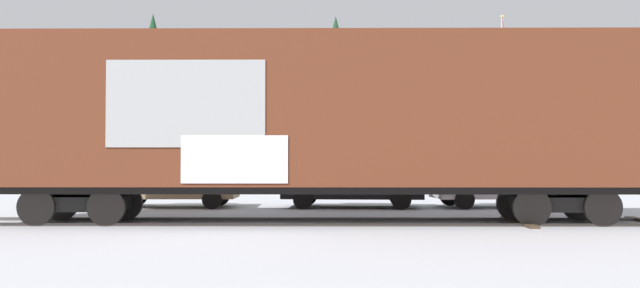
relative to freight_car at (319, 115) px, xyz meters
The scene contains 8 objects.
ground_plane 2.74m from the freight_car, behind, with size 260.00×260.00×0.00m, color #B2B5BC.
track 2.70m from the freight_car, ahead, with size 60.00×4.47×0.08m.
freight_car is the anchor object (origin of this frame).
flagpole 13.94m from the freight_car, 52.42° to the left, with size 0.57×1.45×7.94m.
hillside 60.12m from the freight_car, 90.18° to the left, with size 110.56×42.94×16.35m.
parked_car_tan 7.58m from the freight_car, 130.58° to the left, with size 4.33×2.00×1.58m.
parked_car_black 5.75m from the freight_car, 76.38° to the left, with size 4.83×2.41×1.68m.
parked_car_white 8.38m from the freight_car, 39.00° to the left, with size 4.62×2.04×1.67m.
Camera 1 is at (-0.43, -15.95, 1.61)m, focal length 35.46 mm.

